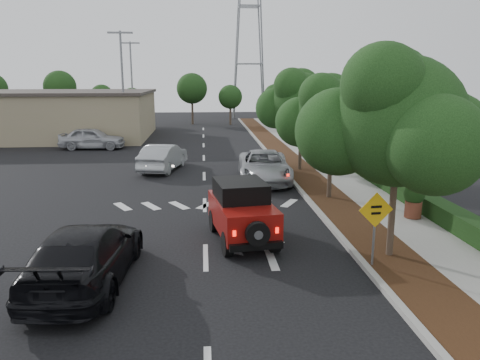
{
  "coord_description": "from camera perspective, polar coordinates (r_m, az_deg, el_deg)",
  "views": [
    {
      "loc": [
        -0.01,
        -13.56,
        5.44
      ],
      "look_at": [
        1.3,
        3.0,
        1.75
      ],
      "focal_mm": 35.0,
      "sensor_mm": 36.0,
      "label": 1
    }
  ],
  "objects": [
    {
      "name": "light_pole_a",
      "position": [
        40.46,
        -13.74,
        4.44
      ],
      "size": [
        2.0,
        0.22,
        9.0
      ],
      "primitive_type": null,
      "color": "slate",
      "rests_on": "ground"
    },
    {
      "name": "ground",
      "position": [
        14.61,
        -4.21,
        -9.37
      ],
      "size": [
        120.0,
        120.0,
        0.0
      ],
      "primitive_type": "plane",
      "color": "black",
      "rests_on": "ground"
    },
    {
      "name": "terracotta_planter",
      "position": [
        19.05,
        20.45,
        -1.97
      ],
      "size": [
        0.79,
        0.79,
        1.38
      ],
      "rotation": [
        0.0,
        0.0,
        -0.06
      ],
      "color": "brown",
      "rests_on": "ground"
    },
    {
      "name": "silver_sedan_oncoming",
      "position": [
        27.98,
        -9.34,
        2.77
      ],
      "size": [
        2.71,
        4.98,
        1.56
      ],
      "primitive_type": "imported",
      "rotation": [
        0.0,
        0.0,
        2.91
      ],
      "color": "#A4A8AC",
      "rests_on": "ground"
    },
    {
      "name": "street_tree_near",
      "position": [
        15.22,
        17.67,
        -9.04
      ],
      "size": [
        3.8,
        3.8,
        5.92
      ],
      "primitive_type": null,
      "color": "black",
      "rests_on": "ground"
    },
    {
      "name": "sidewalk",
      "position": [
        27.18,
        11.62,
        0.85
      ],
      "size": [
        2.0,
        70.0,
        0.12
      ],
      "primitive_type": "cube",
      "color": "gray",
      "rests_on": "ground"
    },
    {
      "name": "light_pole_b",
      "position": [
        52.39,
        -12.78,
        6.25
      ],
      "size": [
        2.0,
        0.22,
        9.0
      ],
      "primitive_type": null,
      "color": "slate",
      "rests_on": "ground"
    },
    {
      "name": "street_tree_far",
      "position": [
        27.69,
        7.27,
        1.09
      ],
      "size": [
        3.4,
        3.4,
        5.62
      ],
      "primitive_type": null,
      "color": "black",
      "rests_on": "ground"
    },
    {
      "name": "silver_suv_ahead",
      "position": [
        24.74,
        2.97,
        1.68
      ],
      "size": [
        2.98,
        5.85,
        1.58
      ],
      "primitive_type": "imported",
      "rotation": [
        0.0,
        0.0,
        -0.06
      ],
      "color": "#AAACB2",
      "rests_on": "ground"
    },
    {
      "name": "transmission_tower",
      "position": [
        62.09,
        1.07,
        7.49
      ],
      "size": [
        7.0,
        4.0,
        28.0
      ],
      "primitive_type": null,
      "color": "slate",
      "rests_on": "ground"
    },
    {
      "name": "speed_hump_sign",
      "position": [
        13.79,
        16.16,
        -4.59
      ],
      "size": [
        1.01,
        0.12,
        2.16
      ],
      "rotation": [
        0.0,
        0.0,
        0.09
      ],
      "color": "slate",
      "rests_on": "ground"
    },
    {
      "name": "commercial_building",
      "position": [
        46.53,
        -24.8,
        7.14
      ],
      "size": [
        22.0,
        12.0,
        4.0
      ],
      "primitive_type": "cube",
      "color": "gray",
      "rests_on": "ground"
    },
    {
      "name": "black_suv_oncoming",
      "position": [
        13.24,
        -18.31,
        -8.61
      ],
      "size": [
        2.57,
        5.68,
        1.61
      ],
      "primitive_type": "imported",
      "rotation": [
        0.0,
        0.0,
        3.08
      ],
      "color": "black",
      "rests_on": "ground"
    },
    {
      "name": "red_jeep",
      "position": [
        15.8,
        0.13,
        -3.71
      ],
      "size": [
        2.23,
        4.07,
        2.01
      ],
      "rotation": [
        0.0,
        0.0,
        0.15
      ],
      "color": "black",
      "rests_on": "ground"
    },
    {
      "name": "curb",
      "position": [
        26.52,
        5.59,
        0.79
      ],
      "size": [
        0.2,
        70.0,
        0.15
      ],
      "primitive_type": "cube",
      "color": "#9E9B93",
      "rests_on": "ground"
    },
    {
      "name": "planting_strip",
      "position": [
        26.72,
        7.7,
        0.79
      ],
      "size": [
        1.8,
        70.0,
        0.12
      ],
      "primitive_type": "cube",
      "color": "black",
      "rests_on": "ground"
    },
    {
      "name": "street_tree_mid",
      "position": [
        21.53,
        10.75,
        -2.34
      ],
      "size": [
        3.2,
        3.2,
        5.32
      ],
      "primitive_type": null,
      "color": "black",
      "rests_on": "ground"
    },
    {
      "name": "hedge",
      "position": [
        27.53,
        14.46,
        1.58
      ],
      "size": [
        0.8,
        70.0,
        0.8
      ],
      "primitive_type": "cube",
      "color": "black",
      "rests_on": "ground"
    },
    {
      "name": "parked_suv",
      "position": [
        37.49,
        -17.58,
        4.88
      ],
      "size": [
        4.97,
        2.24,
        1.66
      ],
      "primitive_type": "imported",
      "rotation": [
        0.0,
        0.0,
        1.51
      ],
      "color": "#AFB1B7",
      "rests_on": "ground"
    }
  ]
}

